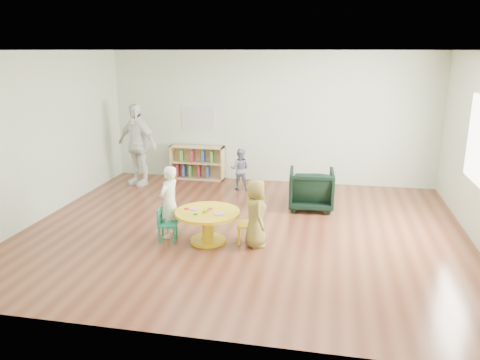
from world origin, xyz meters
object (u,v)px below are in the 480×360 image
at_px(activity_table, 208,221).
at_px(kid_chair_right, 250,223).
at_px(armchair, 311,189).
at_px(child_right, 256,213).
at_px(toddler, 240,169).
at_px(bookshelf, 197,163).
at_px(kid_chair_left, 165,223).
at_px(adult_caretaker, 137,145).
at_px(child_left, 169,202).

xyz_separation_m(activity_table, kid_chair_right, (0.63, 0.11, -0.03)).
xyz_separation_m(activity_table, armchair, (1.44, 1.87, 0.03)).
relative_size(child_right, toddler, 1.17).
relative_size(bookshelf, toddler, 1.38).
bearing_deg(bookshelf, kid_chair_left, -81.46).
bearing_deg(child_right, armchair, -41.91).
height_order(kid_chair_left, bookshelf, bookshelf).
xyz_separation_m(kid_chair_left, child_right, (1.38, 0.06, 0.23)).
bearing_deg(adult_caretaker, child_left, -38.28).
bearing_deg(child_right, bookshelf, 7.69).
distance_m(kid_chair_right, child_right, 0.26).
relative_size(bookshelf, child_left, 1.07).
relative_size(activity_table, kid_chair_right, 1.73).
bearing_deg(kid_chair_left, toddler, 160.49).
relative_size(kid_chair_right, toddler, 0.65).
relative_size(kid_chair_right, bookshelf, 0.47).
bearing_deg(bookshelf, adult_caretaker, -147.66).
bearing_deg(kid_chair_right, kid_chair_left, 88.40).
distance_m(armchair, child_right, 2.01).
relative_size(activity_table, child_right, 0.96).
height_order(child_right, toddler, child_right).
bearing_deg(toddler, armchair, 147.48).
height_order(child_left, child_right, child_left).
distance_m(activity_table, kid_chair_right, 0.64).
bearing_deg(child_left, child_right, 102.28).
xyz_separation_m(child_right, adult_caretaker, (-3.01, 2.76, 0.36)).
xyz_separation_m(kid_chair_left, armchair, (2.09, 1.94, 0.09)).
relative_size(activity_table, child_left, 0.87).
height_order(kid_chair_left, toddler, toddler).
height_order(kid_chair_left, child_right, child_right).
bearing_deg(kid_chair_right, child_right, -148.66).
distance_m(kid_chair_right, toddler, 2.77).
height_order(armchair, child_right, child_right).
height_order(kid_chair_right, toddler, toddler).
bearing_deg(child_left, armchair, 147.12).
bearing_deg(adult_caretaker, child_right, -22.62).
bearing_deg(bookshelf, kid_chair_right, -61.69).
height_order(activity_table, adult_caretaker, adult_caretaker).
xyz_separation_m(armchair, toddler, (-1.50, 0.93, 0.07)).
distance_m(bookshelf, child_left, 3.41).
distance_m(armchair, adult_caretaker, 3.86).
bearing_deg(activity_table, child_right, -0.72).
bearing_deg(kid_chair_left, child_left, 166.55).
xyz_separation_m(armchair, child_left, (-2.07, -1.77, 0.19)).
bearing_deg(toddler, adult_caretaker, 0.38).
height_order(activity_table, child_left, child_left).
bearing_deg(activity_table, armchair, 52.31).
height_order(kid_chair_left, kid_chair_right, kid_chair_right).
height_order(activity_table, kid_chair_left, activity_table).
bearing_deg(kid_chair_right, bookshelf, 18.48).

